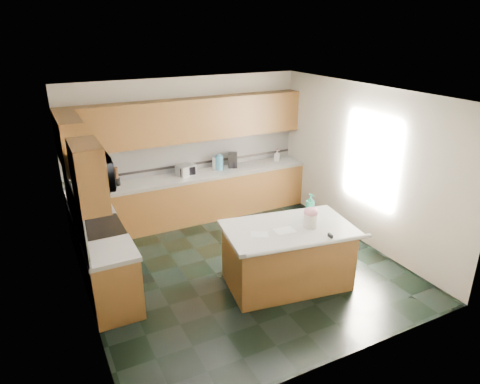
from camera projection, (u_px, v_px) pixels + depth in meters
floor at (242, 266)px, 6.79m from camera, size 4.60×4.60×0.00m
ceiling at (242, 94)px, 5.80m from camera, size 4.60×4.60×0.00m
wall_back at (187, 149)px, 8.22m from camera, size 4.60×0.04×2.70m
wall_front at (345, 259)px, 4.37m from camera, size 4.60×0.04×2.70m
wall_left at (76, 217)px, 5.32m from camera, size 0.04×4.60×2.70m
wall_right at (363, 165)px, 7.27m from camera, size 0.04×4.60×2.70m
back_base_cab at (195, 198)px, 8.29m from camera, size 4.60×0.60×0.86m
back_countertop at (194, 176)px, 8.12m from camera, size 4.60×0.64×0.06m
back_upper_cab at (189, 120)px, 7.85m from camera, size 4.60×0.33×0.78m
back_backsplash at (188, 155)px, 8.23m from camera, size 4.60×0.02×0.63m
back_accent_band at (188, 165)px, 8.30m from camera, size 4.60×0.01×0.05m
left_base_cab_rear at (94, 235)px, 6.86m from camera, size 0.60×0.82×0.86m
left_counter_rear at (91, 209)px, 6.69m from camera, size 0.64×0.82×0.06m
left_base_cab_front at (114, 283)px, 5.59m from camera, size 0.60×0.72×0.86m
left_counter_front at (110, 252)px, 5.42m from camera, size 0.64×0.72×0.06m
left_backsplash at (74, 209)px, 5.83m from camera, size 0.02×2.30×0.63m
left_accent_band at (77, 222)px, 5.90m from camera, size 0.01×2.30×0.05m
left_upper_cab_rear at (71, 143)px, 6.36m from camera, size 0.33×1.09×0.78m
left_upper_cab_front at (88, 176)px, 4.98m from camera, size 0.33×0.72×0.78m
range_body at (103, 257)px, 6.20m from camera, size 0.60×0.76×0.88m
range_oven_door at (124, 255)px, 6.34m from camera, size 0.02×0.68×0.55m
range_cooktop at (100, 228)px, 6.03m from camera, size 0.62×0.78×0.04m
range_handle at (123, 231)px, 6.21m from camera, size 0.02×0.66×0.02m
range_backguard at (79, 224)px, 5.88m from camera, size 0.06×0.76×0.18m
microwave at (92, 173)px, 5.73m from camera, size 0.50×0.73×0.41m
island_base at (287, 257)px, 6.20m from camera, size 1.83×1.23×0.86m
island_top at (289, 229)px, 6.04m from camera, size 1.95×1.34×0.06m
island_bullnose at (311, 245)px, 5.59m from camera, size 1.79×0.34×0.06m
treat_jar at (310, 220)px, 6.00m from camera, size 0.24×0.24×0.20m
treat_jar_lid at (311, 212)px, 5.96m from camera, size 0.21×0.21×0.13m
treat_jar_knob at (311, 209)px, 5.94m from camera, size 0.07×0.02×0.02m
treat_jar_knob_end_l at (309, 209)px, 5.93m from camera, size 0.04×0.04×0.04m
treat_jar_knob_end_r at (313, 209)px, 5.95m from camera, size 0.04×0.04×0.04m
soap_bottle_island at (310, 206)px, 6.25m from camera, size 0.16×0.16×0.37m
paper_sheet_a at (285, 231)px, 5.92m from camera, size 0.29×0.22×0.00m
paper_sheet_b at (259, 234)px, 5.81m from camera, size 0.30×0.27×0.00m
clamp_body at (330, 237)px, 5.73m from camera, size 0.03×0.10×0.08m
clamp_handle at (333, 240)px, 5.69m from camera, size 0.01×0.07×0.01m
knife_block at (92, 184)px, 7.34m from camera, size 0.14×0.17×0.21m
utensil_crock at (117, 182)px, 7.56m from camera, size 0.11×0.11×0.13m
utensil_bundle at (116, 173)px, 7.50m from camera, size 0.06×0.06×0.20m
toaster_oven at (186, 170)px, 8.06m from camera, size 0.40×0.33×0.20m
toaster_oven_door at (188, 172)px, 7.97m from camera, size 0.30×0.01×0.16m
paper_towel at (215, 164)px, 8.36m from camera, size 0.11×0.11×0.24m
paper_towel_base at (215, 169)px, 8.40m from camera, size 0.16×0.16×0.01m
water_jug at (219, 163)px, 8.35m from camera, size 0.17×0.17×0.27m
water_jug_neck at (219, 155)px, 8.29m from camera, size 0.08×0.08×0.04m
coffee_maker at (233, 160)px, 8.49m from camera, size 0.24×0.25×0.30m
coffee_carafe at (234, 165)px, 8.48m from camera, size 0.12×0.12×0.12m
soap_bottle_back at (277, 155)px, 8.90m from camera, size 0.15×0.15×0.23m
soap_back_cap at (277, 149)px, 8.85m from camera, size 0.02×0.02×0.03m
window_light_proxy at (371, 160)px, 7.04m from camera, size 0.02×1.40×1.10m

